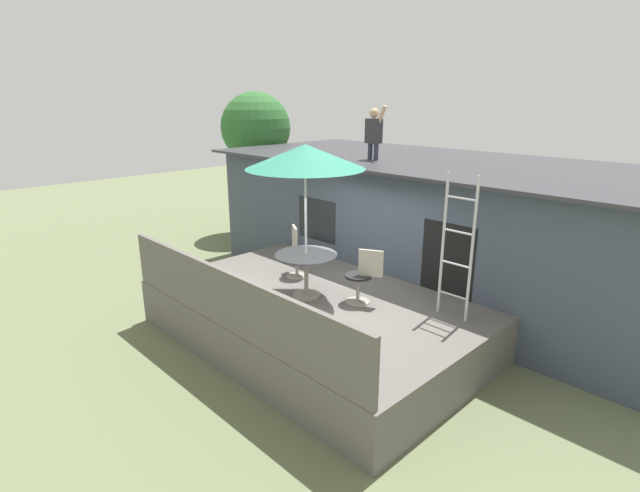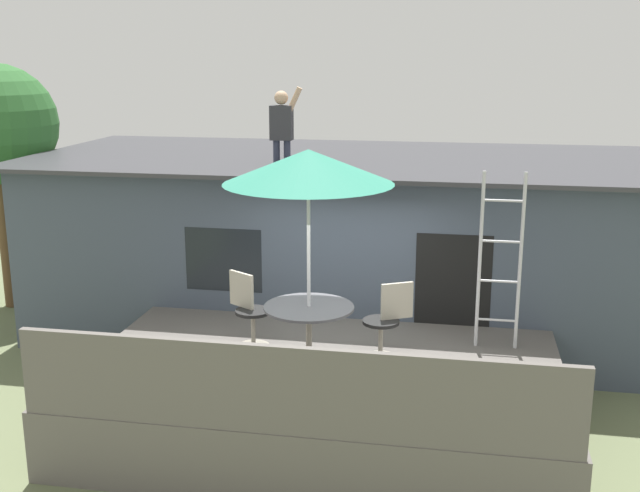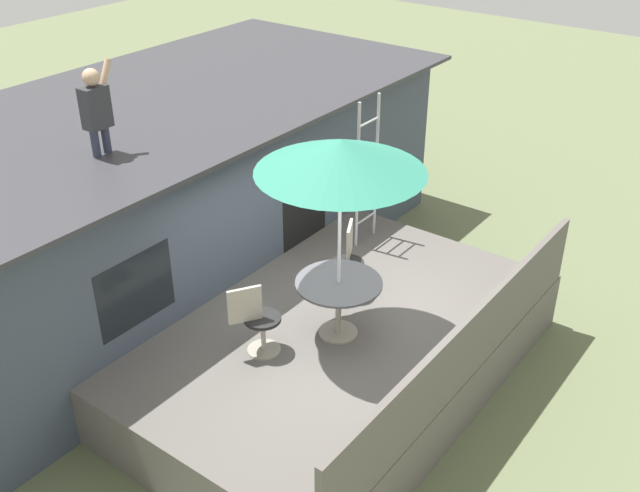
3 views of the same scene
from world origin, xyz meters
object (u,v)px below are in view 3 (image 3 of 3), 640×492
object	(u,v)px
person_figure	(96,106)
step_ladder	(367,172)
patio_table	(339,293)
patio_chair_right	(348,261)
patio_chair_left	(256,320)
patio_umbrella	(341,156)

from	to	relation	value
person_figure	step_ladder	bearing A→B (deg)	-29.71
patio_table	patio_chair_right	xyz separation A→B (m)	(0.85, 0.46, -0.13)
patio_table	patio_chair_right	distance (m)	0.98
patio_table	patio_chair_left	bearing A→B (deg)	147.89
step_ladder	patio_chair_left	bearing A→B (deg)	-170.48
patio_umbrella	patio_chair_left	size ratio (longest dim) A/B	2.76
step_ladder	patio_chair_right	bearing A→B (deg)	-155.45
patio_umbrella	step_ladder	bearing A→B (deg)	26.00
patio_umbrella	person_figure	xyz separation A→B (m)	(-0.95, 2.82, 0.24)
step_ladder	patio_chair_left	distance (m)	3.13
step_ladder	patio_chair_right	world-z (taller)	step_ladder
patio_table	patio_umbrella	world-z (taller)	patio_umbrella
patio_chair_right	person_figure	bearing A→B (deg)	-80.85
patio_umbrella	step_ladder	distance (m)	2.70
patio_umbrella	patio_chair_left	xyz separation A→B (m)	(-0.87, 0.54, -1.89)
step_ladder	patio_chair_right	distance (m)	1.57
patio_table	step_ladder	distance (m)	2.45
person_figure	patio_chair_left	bearing A→B (deg)	-87.88
patio_chair_left	patio_chair_right	bearing A→B (deg)	29.17
patio_table	patio_umbrella	xyz separation A→B (m)	(0.00, 0.00, 1.76)
patio_chair_left	patio_chair_right	xyz separation A→B (m)	(1.72, -0.09, 0.00)
patio_table	patio_chair_left	size ratio (longest dim) A/B	1.13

